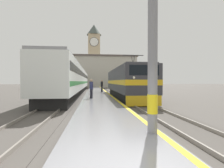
{
  "coord_description": "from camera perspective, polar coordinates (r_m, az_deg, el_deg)",
  "views": [
    {
      "loc": [
        -0.63,
        -3.11,
        1.97
      ],
      "look_at": [
        1.82,
        19.21,
        1.65
      ],
      "focal_mm": 28.0,
      "sensor_mm": 36.0,
      "label": 1
    }
  ],
  "objects": [
    {
      "name": "station_building",
      "position": [
        57.37,
        -6.66,
        4.01
      ],
      "size": [
        29.03,
        7.87,
        10.29
      ],
      "color": "#B7B2A3",
      "rests_on": "ground"
    },
    {
      "name": "second_waiting_passenger",
      "position": [
        16.71,
        -6.77,
        -1.38
      ],
      "size": [
        0.34,
        0.34,
        1.81
      ],
      "color": "#23232D",
      "rests_on": "platform"
    },
    {
      "name": "clock_tower",
      "position": [
        70.56,
        -5.88,
        9.93
      ],
      "size": [
        5.74,
        5.74,
        24.52
      ],
      "color": "tan",
      "rests_on": "ground"
    },
    {
      "name": "catenary_mast",
      "position": [
        5.95,
        13.71,
        20.57
      ],
      "size": [
        2.33,
        0.32,
        7.39
      ],
      "color": "gray",
      "rests_on": "platform"
    },
    {
      "name": "passenger_train",
      "position": [
        30.75,
        -11.75,
        1.28
      ],
      "size": [
        2.92,
        38.99,
        4.15
      ],
      "color": "black",
      "rests_on": "ground"
    },
    {
      "name": "platform",
      "position": [
        28.17,
        -4.98,
        -2.82
      ],
      "size": [
        3.14,
        140.0,
        0.37
      ],
      "color": "gray",
      "rests_on": "ground"
    },
    {
      "name": "locomotive_train",
      "position": [
        20.59,
        4.56,
        0.41
      ],
      "size": [
        2.92,
        14.91,
        4.53
      ],
      "color": "black",
      "rests_on": "ground"
    },
    {
      "name": "rail_track_far",
      "position": [
        28.32,
        -12.22,
        -3.13
      ],
      "size": [
        2.83,
        140.0,
        0.16
      ],
      "color": "#514C47",
      "rests_on": "ground"
    },
    {
      "name": "rail_track_near",
      "position": [
        28.44,
        1.57,
        -3.09
      ],
      "size": [
        2.83,
        140.0,
        0.16
      ],
      "color": "#514C47",
      "rests_on": "ground"
    },
    {
      "name": "ground_plane",
      "position": [
        33.17,
        -5.17,
        -2.59
      ],
      "size": [
        200.0,
        200.0,
        0.0
      ],
      "primitive_type": "plane",
      "color": "#514C47"
    },
    {
      "name": "person_on_platform",
      "position": [
        25.96,
        -3.35,
        -0.56
      ],
      "size": [
        0.34,
        0.34,
        1.84
      ],
      "color": "#23232D",
      "rests_on": "platform"
    }
  ]
}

